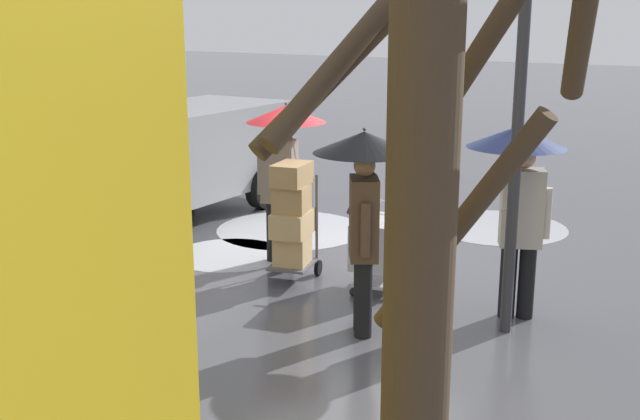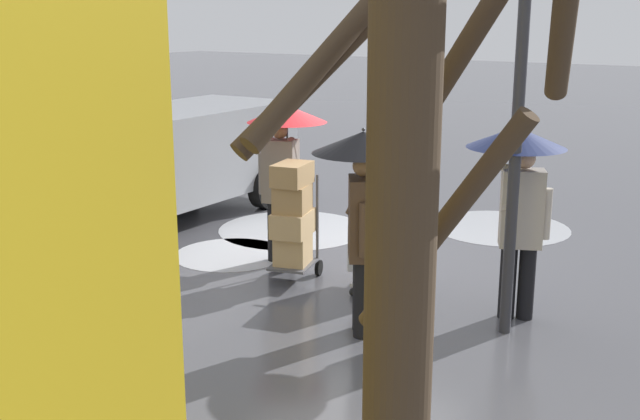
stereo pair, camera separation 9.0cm
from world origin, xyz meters
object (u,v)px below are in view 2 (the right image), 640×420
object	(u,v)px
shopping_cart_vendor	(378,245)
bare_tree_near	(401,404)
pedestrian_pink_side	(363,184)
cargo_van_parked_right	(143,151)
pedestrian_black_side	(284,145)
pedestrian_white_side	(518,178)
street_lamp	(518,106)
hand_dolly_boxes	(293,216)

from	to	relation	value
shopping_cart_vendor	bare_tree_near	size ratio (longest dim) A/B	0.26
shopping_cart_vendor	pedestrian_pink_side	bearing A→B (deg)	112.57
cargo_van_parked_right	pedestrian_black_side	world-z (taller)	cargo_van_parked_right
shopping_cart_vendor	pedestrian_pink_side	size ratio (longest dim) A/B	0.47
shopping_cart_vendor	pedestrian_white_side	world-z (taller)	pedestrian_white_side
shopping_cart_vendor	bare_tree_near	distance (m)	6.55
cargo_van_parked_right	shopping_cart_vendor	distance (m)	4.64
pedestrian_white_side	bare_tree_near	world-z (taller)	bare_tree_near
cargo_van_parked_right	street_lamp	bearing A→B (deg)	171.77
cargo_van_parked_right	bare_tree_near	xyz separation A→B (m)	(-7.85, 6.06, 0.72)
cargo_van_parked_right	pedestrian_pink_side	xyz separation A→B (m)	(-5.06, 1.74, 0.41)
pedestrian_black_side	hand_dolly_boxes	bearing A→B (deg)	134.16
pedestrian_white_side	street_lamp	distance (m)	0.91
shopping_cart_vendor	street_lamp	size ratio (longest dim) A/B	0.26
cargo_van_parked_right	hand_dolly_boxes	world-z (taller)	cargo_van_parked_right
pedestrian_white_side	street_lamp	bearing A→B (deg)	104.07
pedestrian_white_side	bare_tree_near	xyz separation A→B (m)	(-1.63, 5.58, 0.33)
shopping_cart_vendor	hand_dolly_boxes	xyz separation A→B (m)	(1.04, 0.30, 0.27)
shopping_cart_vendor	pedestrian_black_side	world-z (taller)	pedestrian_black_side
cargo_van_parked_right	street_lamp	xyz separation A→B (m)	(-6.32, 0.91, 1.19)
shopping_cart_vendor	street_lamp	distance (m)	2.54
shopping_cart_vendor	pedestrian_black_side	xyz separation A→B (m)	(1.59, -0.26, 1.02)
shopping_cart_vendor	hand_dolly_boxes	size ratio (longest dim) A/B	0.68
pedestrian_black_side	bare_tree_near	size ratio (longest dim) A/B	0.55
cargo_van_parked_right	shopping_cart_vendor	xyz separation A→B (m)	(-4.57, 0.56, -0.61)
cargo_van_parked_right	pedestrian_white_side	size ratio (longest dim) A/B	2.52
street_lamp	cargo_van_parked_right	bearing A→B (deg)	-8.23
pedestrian_black_side	pedestrian_white_side	bearing A→B (deg)	176.64
cargo_van_parked_right	hand_dolly_boxes	xyz separation A→B (m)	(-3.53, 0.86, -0.34)
shopping_cart_vendor	street_lamp	world-z (taller)	street_lamp
shopping_cart_vendor	street_lamp	bearing A→B (deg)	168.55
pedestrian_white_side	pedestrian_black_side	bearing A→B (deg)	-3.36
pedestrian_white_side	bare_tree_near	distance (m)	5.82
pedestrian_pink_side	pedestrian_white_side	size ratio (longest dim) A/B	1.00
pedestrian_pink_side	street_lamp	distance (m)	1.70
pedestrian_black_side	shopping_cart_vendor	bearing A→B (deg)	170.67
pedestrian_pink_side	cargo_van_parked_right	bearing A→B (deg)	-18.99
hand_dolly_boxes	street_lamp	world-z (taller)	street_lamp
pedestrian_black_side	street_lamp	bearing A→B (deg)	169.55
pedestrian_white_side	cargo_van_parked_right	bearing A→B (deg)	-4.49
pedestrian_black_side	pedestrian_white_side	world-z (taller)	same
pedestrian_white_side	hand_dolly_boxes	bearing A→B (deg)	7.95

